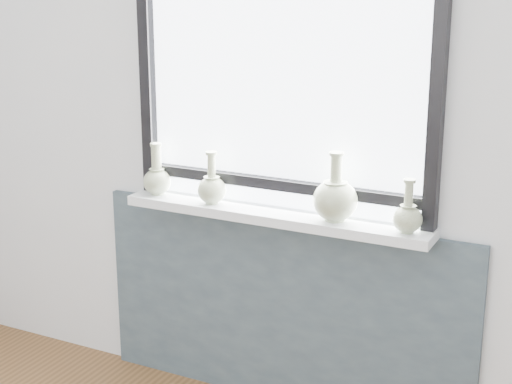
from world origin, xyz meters
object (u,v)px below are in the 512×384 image
at_px(windowsill, 274,216).
at_px(vase_d, 408,216).
at_px(vase_a, 157,178).
at_px(vase_c, 335,198).
at_px(vase_b, 212,188).

xyz_separation_m(windowsill, vase_d, (0.56, -0.02, 0.08)).
relative_size(windowsill, vase_a, 5.81).
relative_size(windowsill, vase_c, 4.83).
relative_size(vase_b, vase_d, 1.08).
bearing_deg(vase_a, vase_c, -0.07).
relative_size(vase_b, vase_c, 0.81).
xyz_separation_m(windowsill, vase_b, (-0.28, -0.02, 0.09)).
bearing_deg(vase_b, windowsill, 3.38).
bearing_deg(vase_d, vase_c, 177.18).
bearing_deg(vase_d, windowsill, 177.85).
bearing_deg(windowsill, vase_d, -2.15).
relative_size(windowsill, vase_b, 5.97).
height_order(vase_a, vase_d, vase_a).
distance_m(vase_a, vase_c, 0.83).
height_order(vase_c, vase_d, vase_c).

